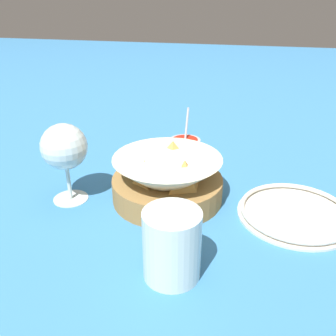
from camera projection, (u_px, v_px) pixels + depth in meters
name	position (u px, v px, depth m)	size (l,w,h in m)	color
ground_plane	(164.00, 206.00, 0.67)	(4.00, 4.00, 0.00)	teal
food_basket	(168.00, 180.00, 0.68)	(0.20, 0.20, 0.10)	olive
sauce_cup	(185.00, 148.00, 0.84)	(0.07, 0.07, 0.11)	#B7B7BC
wine_glass	(64.00, 149.00, 0.65)	(0.08, 0.08, 0.15)	silver
beer_mug	(172.00, 246.00, 0.49)	(0.12, 0.08, 0.10)	silver
side_plate	(295.00, 212.00, 0.64)	(0.19, 0.19, 0.01)	silver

